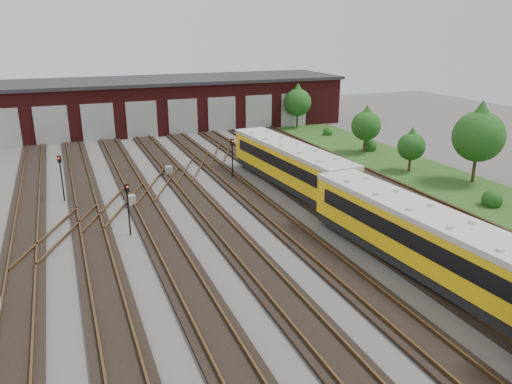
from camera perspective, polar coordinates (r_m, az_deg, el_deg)
name	(u,v)px	position (r m, az deg, el deg)	size (l,w,h in m)	color
ground	(270,244)	(30.83, 1.61, -5.92)	(120.00, 120.00, 0.00)	#4A4845
track_network	(264,239)	(31.22, 0.90, -5.38)	(30.40, 70.00, 0.33)	black
maintenance_shed	(149,104)	(67.37, -12.13, 9.84)	(51.00, 12.50, 6.35)	#4A1214
grass_verge	(416,171)	(48.50, 17.79, 2.32)	(8.00, 55.00, 0.05)	#274F1A
metro_train	(418,236)	(28.24, 17.98, -4.78)	(3.89, 47.96, 3.27)	black
signal_mast_0	(61,173)	(40.33, -21.39, 2.08)	(0.30, 0.28, 3.55)	black
signal_mast_1	(128,203)	(32.29, -14.43, -1.23)	(0.30, 0.29, 3.41)	black
signal_mast_2	(232,153)	(43.34, -2.73, 4.43)	(0.30, 0.28, 3.54)	black
signal_mast_3	(272,148)	(47.39, 1.84, 5.10)	(0.27, 0.25, 2.84)	black
relay_cabinet_1	(169,171)	(45.16, -9.93, 2.35)	(0.54, 0.45, 0.90)	#959799
relay_cabinet_2	(132,201)	(37.93, -14.02, -1.02)	(0.54, 0.45, 0.91)	#959799
relay_cabinet_3	(274,153)	(51.01, 2.09, 4.42)	(0.51, 0.43, 0.85)	#959799
relay_cabinet_4	(363,181)	(42.65, 12.10, 1.28)	(0.56, 0.46, 0.93)	#959799
tree_0	(298,99)	(66.29, 4.79, 10.54)	(3.54, 3.54, 5.87)	#352A17
tree_1	(366,122)	(53.61, 12.50, 7.80)	(3.08, 3.08, 5.10)	#352A17
tree_2	(479,130)	(45.63, 24.18, 6.45)	(4.25, 4.25, 7.05)	#352A17
tree_3	(412,143)	(47.55, 17.36, 5.34)	(2.51, 2.51, 4.16)	#352A17
bush_0	(493,197)	(40.80, 25.43, -0.48)	(1.50, 1.50, 1.50)	#144413
bush_1	(370,144)	(55.17, 12.88, 5.38)	(1.50, 1.50, 1.50)	#144413
bush_2	(328,131)	(62.40, 8.22, 6.95)	(1.15, 1.15, 1.15)	#144413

